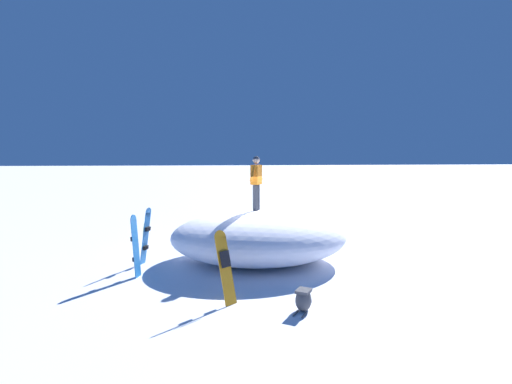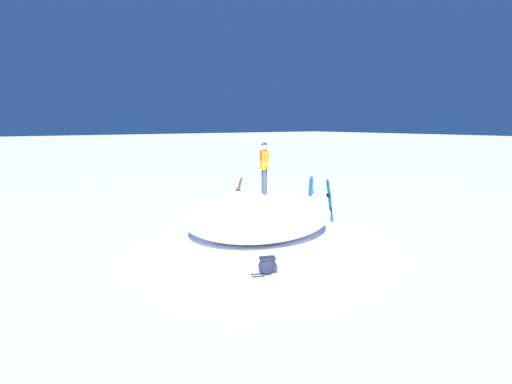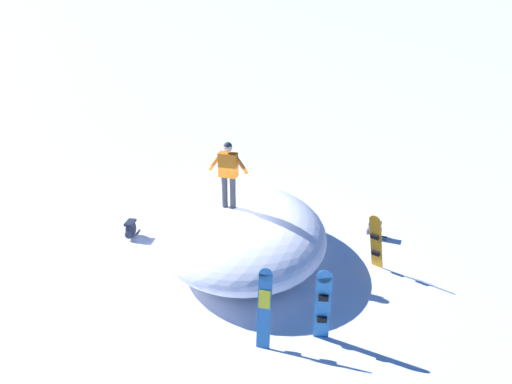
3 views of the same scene
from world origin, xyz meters
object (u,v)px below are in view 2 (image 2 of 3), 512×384
Objects in this scene: snowboard_primary_upright at (237,195)px; backpack_far at (268,266)px; backpack_near at (196,210)px; snowboarder_standing at (264,164)px; snowboard_tertiary_upright at (330,200)px; snowboard_secondary_upright at (310,196)px.

backpack_far is at bearing -116.21° from snowboard_primary_upright.
snowboard_primary_upright reaches higher than backpack_near.
snowboard_tertiary_upright is (3.19, 0.17, -1.58)m from snowboarder_standing.
backpack_near is 6.51m from backpack_far.
snowboard_secondary_upright is at bearing -35.64° from backpack_near.
snowboard_primary_upright is 1.76m from backpack_near.
backpack_near is at bearing 144.36° from snowboard_secondary_upright.
snowboard_primary_upright is 2.58× the size of backpack_near.
backpack_near is at bearing 156.77° from snowboard_primary_upright.
snowboard_tertiary_upright is at bearing -56.38° from snowboard_primary_upright.
backpack_near is at bearing 133.67° from snowboard_tertiary_upright.
snowboard_primary_upright is at bearing 63.79° from backpack_far.
backpack_near is (-3.62, 3.79, -0.62)m from snowboard_tertiary_upright.
backpack_near is (-3.71, 2.66, -0.60)m from snowboard_secondary_upright.
snowboard_secondary_upright reaches higher than snowboard_primary_upright.
snowboard_tertiary_upright is at bearing 3.10° from snowboarder_standing.
snowboard_secondary_upright is (2.18, -2.00, 0.05)m from snowboard_primary_upright.
snowboarder_standing reaches higher than backpack_far.
snowboard_tertiary_upright is 5.57m from backpack_far.
backpack_far is at bearing -152.12° from snowboard_tertiary_upright.
snowboarder_standing is 2.72× the size of backpack_near.
snowboarder_standing is 4.55m from backpack_near.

